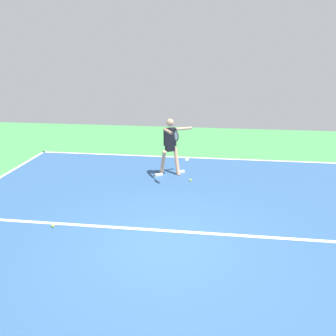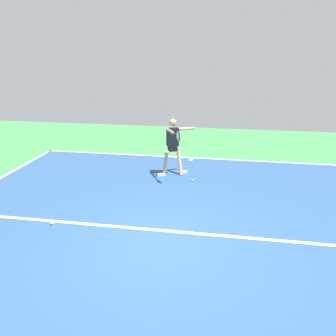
{
  "view_description": "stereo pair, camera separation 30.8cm",
  "coord_description": "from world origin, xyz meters",
  "views": [
    {
      "loc": [
        -0.79,
        5.64,
        3.56
      ],
      "look_at": [
        0.2,
        -2.0,
        0.9
      ],
      "focal_mm": 36.1,
      "sensor_mm": 36.0,
      "label": 1
    },
    {
      "loc": [
        -1.1,
        5.59,
        3.56
      ],
      "look_at": [
        0.2,
        -2.0,
        0.9
      ],
      "focal_mm": 36.1,
      "sensor_mm": 36.0,
      "label": 2
    }
  ],
  "objects": [
    {
      "name": "tennis_ball_far_corner",
      "position": [
        -0.26,
        -3.5,
        0.03
      ],
      "size": [
        0.07,
        0.07,
        0.07
      ],
      "primitive_type": "sphere",
      "color": "#C6E53D",
      "rests_on": "ground_plane"
    },
    {
      "name": "court_surface",
      "position": [
        0.0,
        0.0,
        0.0
      ],
      "size": [
        10.91,
        11.7,
        0.0
      ],
      "primitive_type": "cube",
      "color": "#2D5484",
      "rests_on": "ground_plane"
    },
    {
      "name": "court_line_centre_mark",
      "position": [
        0.0,
        -5.6,
        0.0
      ],
      "size": [
        0.1,
        0.3,
        0.01
      ],
      "primitive_type": "cube",
      "color": "white",
      "rests_on": "ground_plane"
    },
    {
      "name": "court_line_baseline_near",
      "position": [
        0.0,
        -5.8,
        0.0
      ],
      "size": [
        10.91,
        0.1,
        0.01
      ],
      "primitive_type": "cube",
      "color": "white",
      "rests_on": "ground_plane"
    },
    {
      "name": "ground_plane",
      "position": [
        0.0,
        0.0,
        0.0
      ],
      "size": [
        21.69,
        21.69,
        0.0
      ],
      "primitive_type": "plane",
      "color": "#428E4C"
    },
    {
      "name": "tennis_ball_by_sideline",
      "position": [
        2.48,
        -0.41,
        0.03
      ],
      "size": [
        0.07,
        0.07,
        0.07
      ],
      "primitive_type": "sphere",
      "color": "#C6E53D",
      "rests_on": "ground_plane"
    },
    {
      "name": "tennis_player",
      "position": [
        0.38,
        -3.96,
        0.98
      ],
      "size": [
        1.08,
        1.36,
        1.73
      ],
      "rotation": [
        0.0,
        0.0,
        0.5
      ],
      "color": "tan",
      "rests_on": "ground_plane"
    },
    {
      "name": "court_line_service",
      "position": [
        0.0,
        -0.57,
        0.0
      ],
      "size": [
        8.18,
        0.1,
        0.01
      ],
      "primitive_type": "cube",
      "color": "white",
      "rests_on": "ground_plane"
    }
  ]
}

